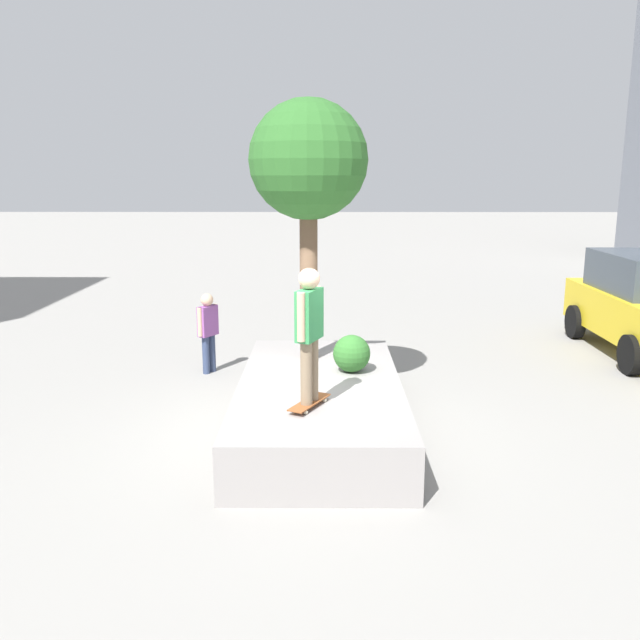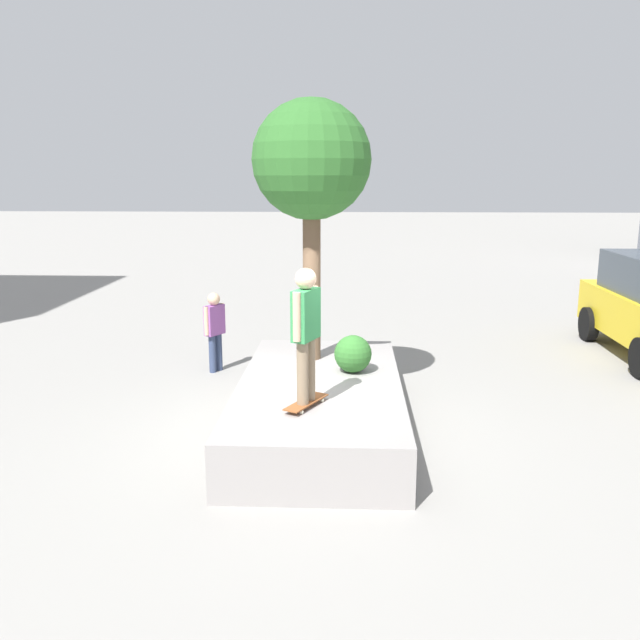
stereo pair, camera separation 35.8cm
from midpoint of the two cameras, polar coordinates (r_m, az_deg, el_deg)
name	(u,v)px [view 2 (the right image)]	position (r m, az deg, el deg)	size (l,w,h in m)	color
ground_plane	(303,433)	(9.61, -0.35, -9.74)	(120.00, 120.00, 0.00)	gray
planter_ledge	(320,405)	(9.67, 1.07, -7.32)	(4.79, 2.32, 0.72)	gray
plaza_tree	(311,164)	(10.32, 0.27, 13.36)	(1.83, 1.83, 4.05)	brown
boxwood_shrub	(353,354)	(9.93, 3.89, -2.94)	(0.56, 0.56, 0.56)	#2D6628
skateboard	(306,403)	(8.50, 0.02, -7.15)	(0.81, 0.55, 0.07)	brown
skateboarder	(306,326)	(8.22, 0.02, -0.50)	(0.55, 0.36, 1.72)	#847056
passerby_with_bag	(215,326)	(12.43, -8.26, -0.55)	(0.45, 0.36, 1.50)	navy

